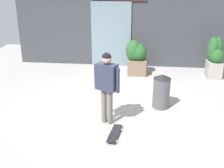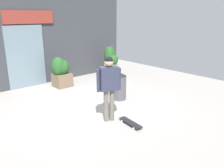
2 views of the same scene
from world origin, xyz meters
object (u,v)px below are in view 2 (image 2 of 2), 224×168
planter_box_left (60,71)px  planter_box_right (111,60)px  skateboard (130,123)px  trash_bin (119,86)px  skateboarder (109,82)px

planter_box_left → planter_box_right: 2.64m
skateboard → trash_bin: (1.09, 1.56, 0.40)m
trash_bin → planter_box_left: bearing=106.4°
skateboarder → trash_bin: size_ratio=1.88×
skateboarder → trash_bin: 1.76m
skateboarder → skateboard: size_ratio=2.21×
planter_box_right → trash_bin: (-1.88, -2.56, -0.26)m
skateboard → planter_box_left: 4.18m
skateboard → skateboarder: bearing=-149.5°
skateboard → planter_box_left: (0.33, 4.13, 0.58)m
skateboarder → planter_box_right: skateboarder is taller
trash_bin → skateboarder: bearing=-143.3°
skateboard → trash_bin: bearing=153.1°
skateboard → planter_box_right: planter_box_right is taller
skateboarder → skateboard: skateboarder is taller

